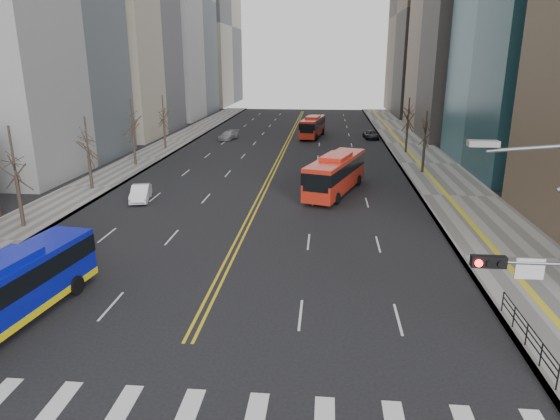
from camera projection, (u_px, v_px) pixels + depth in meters
The scene contains 12 objects.
sidewalk_right at pixel (428, 164), 57.95m from camera, with size 7.00×130.00×0.15m, color slate.
sidewalk_left at pixel (144, 158), 60.98m from camera, with size 5.00×130.00×0.15m, color slate.
centerline at pixel (285, 147), 69.06m from camera, with size 0.55×100.00×0.01m.
pedestrian_railing at pixel (527, 331), 20.86m from camera, with size 0.06×6.06×1.02m.
street_trees at pixel (195, 132), 48.80m from camera, with size 35.20×47.20×7.60m.
blue_bus at pixel (3, 292), 22.38m from camera, with size 3.67×11.25×3.24m.
red_bus_near at pixel (336, 172), 45.07m from camera, with size 5.84×11.42×3.54m.
red_bus_far at pixel (313, 125), 77.65m from camera, with size 3.83×10.45×3.27m.
car_white at pixel (141, 193), 42.90m from camera, with size 1.44×4.13×1.36m, color white.
car_dark_mid at pixel (322, 172), 50.94m from camera, with size 1.61×4.00×1.36m, color black.
car_silver at pixel (229, 135), 75.63m from camera, with size 1.83×4.50×1.31m, color #9B9CA1.
car_dark_far at pixel (371, 135), 76.34m from camera, with size 2.01×4.37×1.21m, color black.
Camera 1 is at (5.71, -13.38, 11.72)m, focal length 32.00 mm.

